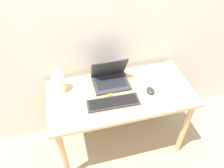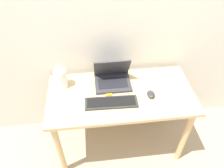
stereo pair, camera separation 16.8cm
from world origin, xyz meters
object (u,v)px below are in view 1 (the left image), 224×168
(keyboard, at_px, (113,103))
(mouse, at_px, (150,91))
(mp3_player, at_px, (109,93))
(laptop, at_px, (110,78))
(vase, at_px, (58,80))

(keyboard, distance_m, mouse, 0.32)
(mouse, height_order, mp3_player, mouse)
(laptop, distance_m, mp3_player, 0.15)
(keyboard, height_order, mp3_player, keyboard)
(keyboard, xyz_separation_m, mp3_player, (-0.01, 0.11, -0.01))
(keyboard, height_order, vase, vase)
(mouse, relative_size, vase, 0.37)
(vase, bearing_deg, mp3_player, -19.52)
(vase, bearing_deg, laptop, -0.21)
(mouse, bearing_deg, laptop, 145.63)
(keyboard, bearing_deg, laptop, 81.38)
(mouse, height_order, vase, vase)
(mouse, bearing_deg, mp3_player, 169.08)
(mouse, distance_m, vase, 0.73)
(laptop, distance_m, vase, 0.42)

